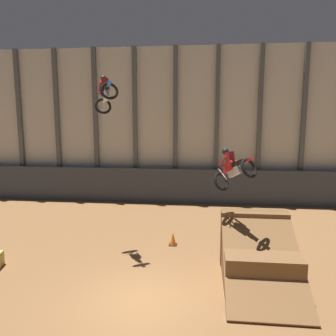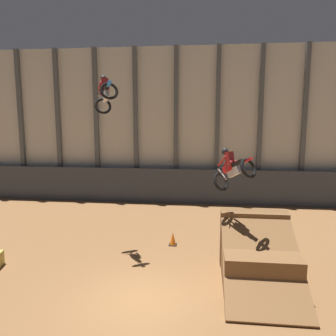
# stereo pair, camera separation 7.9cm
# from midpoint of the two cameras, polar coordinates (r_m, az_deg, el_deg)

# --- Properties ---
(ground_plane) EXTENTS (60.00, 60.00, 0.00)m
(ground_plane) POSITION_cam_midpoint_polar(r_m,az_deg,el_deg) (11.11, -4.83, -22.16)
(ground_plane) COLOR brown
(arena_back_wall) EXTENTS (32.00, 0.40, 10.39)m
(arena_back_wall) POSITION_cam_midpoint_polar(r_m,az_deg,el_deg) (22.37, 1.54, 7.41)
(arena_back_wall) COLOR beige
(arena_back_wall) RESTS_ON ground_plane
(lower_barrier) EXTENTS (31.36, 0.20, 2.34)m
(lower_barrier) POSITION_cam_midpoint_polar(r_m,az_deg,el_deg) (22.07, 1.33, -3.15)
(lower_barrier) COLOR #383D47
(lower_barrier) RESTS_ON ground_plane
(dirt_ramp) EXTENTS (2.54, 4.12, 2.32)m
(dirt_ramp) POSITION_cam_midpoint_polar(r_m,az_deg,el_deg) (12.49, 15.48, -14.72)
(dirt_ramp) COLOR brown
(dirt_ramp) RESTS_ON ground_plane
(rider_bike_left_air) EXTENTS (1.45, 1.82, 1.66)m
(rider_bike_left_air) POSITION_cam_midpoint_polar(r_m,az_deg,el_deg) (14.11, -10.69, 12.61)
(rider_bike_left_air) COLOR black
(rider_bike_right_air) EXTENTS (1.70, 1.70, 1.67)m
(rider_bike_right_air) POSITION_cam_midpoint_polar(r_m,az_deg,el_deg) (12.01, 11.30, -0.20)
(rider_bike_right_air) COLOR black
(traffic_cone_near_ramp) EXTENTS (0.36, 0.36, 0.58)m
(traffic_cone_near_ramp) POSITION_cam_midpoint_polar(r_m,az_deg,el_deg) (15.14, 1.00, -12.26)
(traffic_cone_near_ramp) COLOR black
(traffic_cone_near_ramp) RESTS_ON ground_plane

